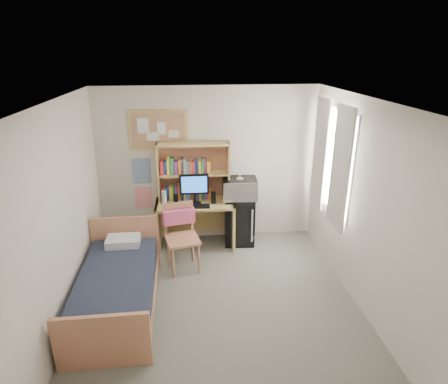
{
  "coord_description": "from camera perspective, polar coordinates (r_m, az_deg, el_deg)",
  "views": [
    {
      "loc": [
        -0.34,
        -3.87,
        3.12
      ],
      "look_at": [
        0.17,
        1.2,
        1.17
      ],
      "focal_mm": 30.0,
      "sensor_mm": 36.0,
      "label": 1
    }
  ],
  "objects": [
    {
      "name": "floor",
      "position": [
        4.99,
        -0.62,
        -17.91
      ],
      "size": [
        3.6,
        4.2,
        0.02
      ],
      "primitive_type": "cube",
      "color": "slate",
      "rests_on": "ground"
    },
    {
      "name": "microwave",
      "position": [
        6.12,
        2.4,
        0.61
      ],
      "size": [
        0.57,
        0.45,
        0.32
      ],
      "primitive_type": "cube",
      "rotation": [
        0.0,
        0.0,
        -0.07
      ],
      "color": "silver",
      "rests_on": "mini_fridge"
    },
    {
      "name": "wall_right",
      "position": [
        4.78,
        21.37,
        -2.94
      ],
      "size": [
        0.04,
        4.2,
        2.6
      ],
      "primitive_type": "cube",
      "color": "silver",
      "rests_on": "floor"
    },
    {
      "name": "desk",
      "position": [
        6.26,
        -4.39,
        -4.91
      ],
      "size": [
        1.27,
        0.64,
        0.79
      ],
      "primitive_type": "cube",
      "rotation": [
        0.0,
        0.0,
        -0.0
      ],
      "color": "tan",
      "rests_on": "floor"
    },
    {
      "name": "poster_japan",
      "position": [
        6.45,
        -12.15,
        -0.81
      ],
      "size": [
        0.28,
        0.01,
        0.36
      ],
      "primitive_type": "cube",
      "color": "#E9293E",
      "rests_on": "wall_back"
    },
    {
      "name": "desk_chair",
      "position": [
        5.57,
        -6.35,
        -7.09
      ],
      "size": [
        0.61,
        0.61,
        1.02
      ],
      "primitive_type": "cube",
      "rotation": [
        0.0,
        0.0,
        0.23
      ],
      "color": "tan",
      "rests_on": "floor"
    },
    {
      "name": "mini_fridge",
      "position": [
        6.37,
        2.31,
        -4.18
      ],
      "size": [
        0.52,
        0.52,
        0.83
      ],
      "primitive_type": "cube",
      "rotation": [
        0.0,
        0.0,
        -0.07
      ],
      "color": "black",
      "rests_on": "floor"
    },
    {
      "name": "window_unit",
      "position": [
        5.69,
        16.07,
        4.64
      ],
      "size": [
        0.1,
        1.4,
        1.7
      ],
      "primitive_type": "cube",
      "color": "white",
      "rests_on": "wall_right"
    },
    {
      "name": "bed",
      "position": [
        5.07,
        -15.92,
        -14.35
      ],
      "size": [
        0.96,
        1.89,
        0.52
      ],
      "primitive_type": "cube",
      "rotation": [
        0.0,
        0.0,
        0.01
      ],
      "color": "#1A1F2F",
      "rests_on": "floor"
    },
    {
      "name": "hoodie",
      "position": [
        5.62,
        -6.92,
        -3.64
      ],
      "size": [
        0.5,
        0.25,
        0.23
      ],
      "primitive_type": "cube",
      "rotation": [
        0.0,
        0.0,
        0.23
      ],
      "color": "#D7527C",
      "rests_on": "desk_chair"
    },
    {
      "name": "ceiling",
      "position": [
        3.92,
        -0.78,
        13.35
      ],
      "size": [
        3.6,
        4.2,
        0.02
      ],
      "primitive_type": "cube",
      "color": "white",
      "rests_on": "wall_back"
    },
    {
      "name": "curtain_right",
      "position": [
        6.04,
        14.45,
        5.72
      ],
      "size": [
        0.04,
        0.55,
        1.7
      ],
      "primitive_type": "cube",
      "color": "beige",
      "rests_on": "wall_right"
    },
    {
      "name": "wall_back",
      "position": [
        6.25,
        -2.41,
        4.02
      ],
      "size": [
        3.6,
        0.04,
        2.6
      ],
      "primitive_type": "cube",
      "color": "silver",
      "rests_on": "floor"
    },
    {
      "name": "pillow",
      "position": [
        5.54,
        -15.1,
        -7.22
      ],
      "size": [
        0.47,
        0.33,
        0.11
      ],
      "primitive_type": "cube",
      "rotation": [
        0.0,
        0.0,
        0.01
      ],
      "color": "silver",
      "rests_on": "bed"
    },
    {
      "name": "wall_front",
      "position": [
        2.56,
        3.91,
        -24.4
      ],
      "size": [
        3.6,
        0.04,
        2.6
      ],
      "primitive_type": "cube",
      "color": "silver",
      "rests_on": "floor"
    },
    {
      "name": "speaker_left",
      "position": [
        6.01,
        -7.36,
        -1.14
      ],
      "size": [
        0.07,
        0.07,
        0.17
      ],
      "primitive_type": "cube",
      "rotation": [
        0.0,
        0.0,
        -0.0
      ],
      "color": "black",
      "rests_on": "desk"
    },
    {
      "name": "desk_fan",
      "position": [
        6.02,
        2.45,
        3.36
      ],
      "size": [
        0.26,
        0.26,
        0.3
      ],
      "primitive_type": "cylinder",
      "rotation": [
        0.0,
        0.0,
        -0.07
      ],
      "color": "silver",
      "rests_on": "microwave"
    },
    {
      "name": "poster_wave",
      "position": [
        6.29,
        -12.47,
        3.17
      ],
      "size": [
        0.3,
        0.01,
        0.42
      ],
      "primitive_type": "cube",
      "color": "#255294",
      "rests_on": "wall_back"
    },
    {
      "name": "speaker_right",
      "position": [
        6.01,
        -1.64,
        -0.87
      ],
      "size": [
        0.08,
        0.08,
        0.19
      ],
      "primitive_type": "cube",
      "rotation": [
        0.0,
        0.0,
        -0.0
      ],
      "color": "black",
      "rests_on": "desk"
    },
    {
      "name": "wall_left",
      "position": [
        4.52,
        -24.17,
        -4.75
      ],
      "size": [
        0.04,
        4.2,
        2.6
      ],
      "primitive_type": "cube",
      "color": "silver",
      "rests_on": "floor"
    },
    {
      "name": "water_bottle",
      "position": [
        5.97,
        -9.11,
        -0.96
      ],
      "size": [
        0.07,
        0.07,
        0.25
      ],
      "primitive_type": "cylinder",
      "rotation": [
        0.0,
        0.0,
        -0.0
      ],
      "color": "silver",
      "rests_on": "desk"
    },
    {
      "name": "monitor",
      "position": [
        5.95,
        -4.54,
        0.39
      ],
      "size": [
        0.46,
        0.04,
        0.49
      ],
      "primitive_type": "cube",
      "rotation": [
        0.0,
        0.0,
        -0.0
      ],
      "color": "black",
      "rests_on": "desk"
    },
    {
      "name": "keyboard",
      "position": [
        5.91,
        -4.44,
        -2.21
      ],
      "size": [
        0.47,
        0.15,
        0.02
      ],
      "primitive_type": "cube",
      "rotation": [
        0.0,
        0.0,
        -0.0
      ],
      "color": "black",
      "rests_on": "desk"
    },
    {
      "name": "hutch",
      "position": [
        6.07,
        -4.65,
        3.1
      ],
      "size": [
        1.16,
        0.3,
        0.95
      ],
      "primitive_type": "cube",
      "rotation": [
        0.0,
        0.0,
        -0.0
      ],
      "color": "tan",
      "rests_on": "desk"
    },
    {
      "name": "bulletin_board",
      "position": [
        6.09,
        -9.94,
        9.29
      ],
      "size": [
        0.94,
        0.03,
        0.64
      ],
      "primitive_type": "cube",
      "color": "tan",
      "rests_on": "wall_back"
    },
    {
      "name": "curtain_left",
      "position": [
        5.32,
        17.29,
        3.41
      ],
      "size": [
        0.04,
        0.55,
        1.7
      ],
      "primitive_type": "cube",
      "color": "beige",
      "rests_on": "wall_right"
    }
  ]
}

